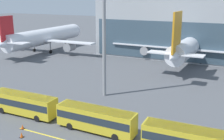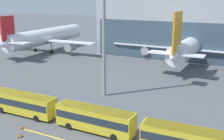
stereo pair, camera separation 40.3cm
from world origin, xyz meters
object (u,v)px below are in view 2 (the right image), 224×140
airliner_at_gate_near (44,37)px  shuttle_bus_1 (95,118)px  traffic_cone_0 (22,127)px  airliner_at_gate_far (192,45)px  shuttle_bus_0 (23,103)px  traffic_cone_2 (21,135)px

airliner_at_gate_near → shuttle_bus_1: bearing=-135.7°
shuttle_bus_1 → traffic_cone_0: 10.62m
airliner_at_gate_far → shuttle_bus_0: 50.90m
airliner_at_gate_near → airliner_at_gate_far: size_ratio=0.91×
airliner_at_gate_far → airliner_at_gate_near: bearing=97.5°
airliner_at_gate_far → shuttle_bus_1: size_ratio=4.05×
shuttle_bus_1 → shuttle_bus_0: bearing=-179.2°
traffic_cone_0 → traffic_cone_2: traffic_cone_2 is taller
traffic_cone_2 → traffic_cone_0: bearing=131.2°
airliner_at_gate_near → shuttle_bus_0: (31.50, -42.64, -3.10)m
shuttle_bus_1 → traffic_cone_0: size_ratio=17.71×
traffic_cone_2 → airliner_at_gate_near: bearing=127.0°
airliner_at_gate_far → traffic_cone_0: (-12.72, -52.16, -4.69)m
shuttle_bus_1 → traffic_cone_2: size_ratio=15.82×
airliner_at_gate_near → traffic_cone_2: bearing=-145.1°
airliner_at_gate_far → traffic_cone_0: size_ratio=71.68×
airliner_at_gate_far → shuttle_bus_1: (-3.05, -48.09, -3.04)m
shuttle_bus_1 → traffic_cone_2: (-7.98, -5.99, -1.62)m
shuttle_bus_0 → shuttle_bus_1: (13.02, 0.11, 0.00)m
shuttle_bus_1 → traffic_cone_0: (-9.68, -4.06, -1.66)m
shuttle_bus_1 → traffic_cone_2: shuttle_bus_1 is taller
shuttle_bus_0 → traffic_cone_0: shuttle_bus_0 is taller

